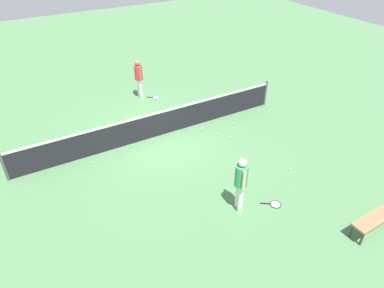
{
  "coord_description": "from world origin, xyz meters",
  "views": [
    {
      "loc": [
        -4.19,
        -9.88,
        6.87
      ],
      "look_at": [
        0.19,
        -2.24,
        0.9
      ],
      "focal_mm": 32.46,
      "sensor_mm": 36.0,
      "label": 1
    }
  ],
  "objects_px": {
    "player_far_side": "(139,76)",
    "tennis_ball_stray_right": "(201,130)",
    "tennis_racket_far_player": "(155,98)",
    "tennis_ball_near_player": "(218,134)",
    "tennis_ball_by_net": "(234,123)",
    "tennis_ball_midcourt": "(290,169)",
    "courtside_bench": "(376,218)",
    "tennis_ball_stray_left": "(93,163)",
    "player_near_side": "(241,180)",
    "tennis_racket_near_player": "(275,204)",
    "tennis_ball_baseline": "(230,137)"
  },
  "relations": [
    {
      "from": "player_far_side",
      "to": "tennis_ball_stray_right",
      "type": "xyz_separation_m",
      "value": [
        0.88,
        -3.7,
        -0.98
      ]
    },
    {
      "from": "tennis_racket_far_player",
      "to": "tennis_ball_near_player",
      "type": "relative_size",
      "value": 8.55
    },
    {
      "from": "tennis_ball_by_net",
      "to": "tennis_ball_midcourt",
      "type": "xyz_separation_m",
      "value": [
        -0.1,
        -3.21,
        0.0
      ]
    },
    {
      "from": "tennis_racket_far_player",
      "to": "tennis_ball_stray_right",
      "type": "bearing_deg",
      "value": -84.15
    },
    {
      "from": "courtside_bench",
      "to": "tennis_racket_far_player",
      "type": "bearing_deg",
      "value": 99.73
    },
    {
      "from": "tennis_ball_midcourt",
      "to": "tennis_ball_stray_left",
      "type": "xyz_separation_m",
      "value": [
        -5.34,
        3.45,
        0.0
      ]
    },
    {
      "from": "tennis_ball_near_player",
      "to": "player_near_side",
      "type": "bearing_deg",
      "value": -114.77
    },
    {
      "from": "player_near_side",
      "to": "tennis_racket_far_player",
      "type": "relative_size",
      "value": 3.01
    },
    {
      "from": "tennis_racket_near_player",
      "to": "tennis_ball_by_net",
      "type": "distance_m",
      "value": 4.45
    },
    {
      "from": "tennis_ball_stray_right",
      "to": "tennis_ball_near_player",
      "type": "bearing_deg",
      "value": -57.45
    },
    {
      "from": "tennis_racket_near_player",
      "to": "tennis_ball_midcourt",
      "type": "relative_size",
      "value": 8.66
    },
    {
      "from": "player_near_side",
      "to": "tennis_ball_stray_right",
      "type": "distance_m",
      "value": 4.3
    },
    {
      "from": "tennis_ball_stray_left",
      "to": "tennis_ball_near_player",
      "type": "bearing_deg",
      "value": -7.42
    },
    {
      "from": "tennis_ball_stray_left",
      "to": "courtside_bench",
      "type": "distance_m",
      "value": 8.38
    },
    {
      "from": "tennis_ball_by_net",
      "to": "courtside_bench",
      "type": "distance_m",
      "value": 6.14
    },
    {
      "from": "player_near_side",
      "to": "tennis_ball_stray_right",
      "type": "height_order",
      "value": "player_near_side"
    },
    {
      "from": "tennis_ball_near_player",
      "to": "tennis_ball_midcourt",
      "type": "distance_m",
      "value": 2.99
    },
    {
      "from": "tennis_ball_by_net",
      "to": "tennis_ball_midcourt",
      "type": "height_order",
      "value": "same"
    },
    {
      "from": "tennis_racket_far_player",
      "to": "tennis_ball_by_net",
      "type": "height_order",
      "value": "tennis_ball_by_net"
    },
    {
      "from": "player_far_side",
      "to": "tennis_ball_near_player",
      "type": "height_order",
      "value": "player_far_side"
    },
    {
      "from": "player_far_side",
      "to": "tennis_racket_far_player",
      "type": "relative_size",
      "value": 3.01
    },
    {
      "from": "tennis_ball_midcourt",
      "to": "courtside_bench",
      "type": "bearing_deg",
      "value": -88.21
    },
    {
      "from": "tennis_ball_stray_right",
      "to": "courtside_bench",
      "type": "xyz_separation_m",
      "value": [
        1.32,
        -6.36,
        0.38
      ]
    },
    {
      "from": "tennis_racket_far_player",
      "to": "courtside_bench",
      "type": "distance_m",
      "value": 9.83
    },
    {
      "from": "tennis_racket_near_player",
      "to": "tennis_ball_near_player",
      "type": "relative_size",
      "value": 8.66
    },
    {
      "from": "player_far_side",
      "to": "tennis_racket_near_player",
      "type": "height_order",
      "value": "player_far_side"
    },
    {
      "from": "player_far_side",
      "to": "tennis_ball_near_player",
      "type": "xyz_separation_m",
      "value": [
        1.25,
        -4.28,
        -0.98
      ]
    },
    {
      "from": "player_near_side",
      "to": "tennis_ball_near_player",
      "type": "bearing_deg",
      "value": 65.23
    },
    {
      "from": "tennis_racket_near_player",
      "to": "courtside_bench",
      "type": "relative_size",
      "value": 0.38
    },
    {
      "from": "tennis_racket_near_player",
      "to": "tennis_ball_near_player",
      "type": "distance_m",
      "value": 3.87
    },
    {
      "from": "tennis_ball_midcourt",
      "to": "tennis_ball_near_player",
      "type": "bearing_deg",
      "value": 106.7
    },
    {
      "from": "tennis_ball_midcourt",
      "to": "courtside_bench",
      "type": "relative_size",
      "value": 0.04
    },
    {
      "from": "tennis_ball_midcourt",
      "to": "player_near_side",
      "type": "bearing_deg",
      "value": -166.93
    },
    {
      "from": "courtside_bench",
      "to": "tennis_ball_baseline",
      "type": "bearing_deg",
      "value": 97.16
    },
    {
      "from": "tennis_racket_near_player",
      "to": "tennis_racket_far_player",
      "type": "bearing_deg",
      "value": 90.74
    },
    {
      "from": "tennis_ball_stray_right",
      "to": "tennis_racket_near_player",
      "type": "bearing_deg",
      "value": -93.11
    },
    {
      "from": "tennis_racket_near_player",
      "to": "tennis_ball_near_player",
      "type": "xyz_separation_m",
      "value": [
        0.61,
        3.83,
        0.02
      ]
    },
    {
      "from": "tennis_ball_midcourt",
      "to": "tennis_ball_stray_left",
      "type": "bearing_deg",
      "value": 147.16
    },
    {
      "from": "tennis_ball_stray_left",
      "to": "tennis_racket_far_player",
      "type": "bearing_deg",
      "value": 41.26
    },
    {
      "from": "tennis_ball_near_player",
      "to": "tennis_ball_by_net",
      "type": "height_order",
      "value": "same"
    },
    {
      "from": "player_near_side",
      "to": "tennis_ball_midcourt",
      "type": "height_order",
      "value": "player_near_side"
    },
    {
      "from": "player_near_side",
      "to": "tennis_ball_baseline",
      "type": "xyz_separation_m",
      "value": [
        1.86,
        3.03,
        -0.98
      ]
    },
    {
      "from": "tennis_racket_far_player",
      "to": "tennis_ball_midcourt",
      "type": "xyz_separation_m",
      "value": [
        1.57,
        -6.76,
        0.02
      ]
    },
    {
      "from": "tennis_ball_midcourt",
      "to": "courtside_bench",
      "type": "distance_m",
      "value": 2.95
    },
    {
      "from": "player_near_side",
      "to": "tennis_ball_near_player",
      "type": "relative_size",
      "value": 25.76
    },
    {
      "from": "player_near_side",
      "to": "player_far_side",
      "type": "bearing_deg",
      "value": 87.53
    },
    {
      "from": "player_near_side",
      "to": "courtside_bench",
      "type": "distance_m",
      "value": 3.51
    },
    {
      "from": "player_far_side",
      "to": "tennis_ball_stray_right",
      "type": "height_order",
      "value": "player_far_side"
    },
    {
      "from": "player_near_side",
      "to": "tennis_racket_near_player",
      "type": "xyz_separation_m",
      "value": [
        0.97,
        -0.39,
        -1.0
      ]
    },
    {
      "from": "tennis_ball_stray_right",
      "to": "courtside_bench",
      "type": "height_order",
      "value": "courtside_bench"
    }
  ]
}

